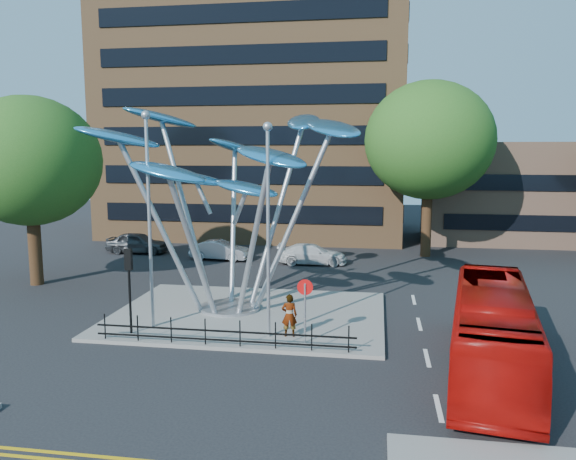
% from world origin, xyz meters
% --- Properties ---
extents(ground, '(120.00, 120.00, 0.00)m').
position_xyz_m(ground, '(0.00, 0.00, 0.00)').
color(ground, black).
rests_on(ground, ground).
extents(traffic_island, '(12.00, 9.00, 0.15)m').
position_xyz_m(traffic_island, '(-1.00, 6.00, 0.07)').
color(traffic_island, slate).
rests_on(traffic_island, ground).
extents(brick_tower, '(25.00, 15.00, 30.00)m').
position_xyz_m(brick_tower, '(-6.00, 32.00, 15.00)').
color(brick_tower, brown).
rests_on(brick_tower, ground).
extents(low_building_near, '(15.00, 8.00, 8.00)m').
position_xyz_m(low_building_near, '(16.00, 30.00, 4.00)').
color(low_building_near, tan).
rests_on(low_building_near, ground).
extents(tree_right, '(8.80, 8.80, 12.11)m').
position_xyz_m(tree_right, '(8.00, 22.00, 8.04)').
color(tree_right, black).
rests_on(tree_right, ground).
extents(tree_left, '(7.60, 7.60, 10.32)m').
position_xyz_m(tree_left, '(-14.00, 10.00, 6.79)').
color(tree_left, black).
rests_on(tree_left, ground).
extents(leaf_sculpture, '(12.72, 9.54, 9.51)m').
position_xyz_m(leaf_sculpture, '(-2.07, 6.68, 6.87)').
color(leaf_sculpture, '#9EA0A5').
rests_on(leaf_sculpture, traffic_island).
extents(street_lamp_left, '(0.36, 0.36, 8.80)m').
position_xyz_m(street_lamp_left, '(-4.50, 3.50, 5.36)').
color(street_lamp_left, '#9EA0A5').
rests_on(street_lamp_left, traffic_island).
extents(street_lamp_right, '(0.36, 0.36, 8.30)m').
position_xyz_m(street_lamp_right, '(0.50, 3.00, 5.09)').
color(street_lamp_right, '#9EA0A5').
rests_on(street_lamp_right, traffic_island).
extents(traffic_light_island, '(0.28, 0.18, 3.42)m').
position_xyz_m(traffic_light_island, '(-5.00, 2.50, 2.61)').
color(traffic_light_island, black).
rests_on(traffic_light_island, traffic_island).
extents(no_entry_sign_island, '(0.60, 0.10, 2.45)m').
position_xyz_m(no_entry_sign_island, '(2.00, 2.52, 1.82)').
color(no_entry_sign_island, '#9EA0A5').
rests_on(no_entry_sign_island, traffic_island).
extents(pedestrian_railing_front, '(10.00, 0.06, 1.00)m').
position_xyz_m(pedestrian_railing_front, '(-1.00, 1.70, 0.55)').
color(pedestrian_railing_front, black).
rests_on(pedestrian_railing_front, traffic_island).
extents(red_bus, '(4.02, 10.58, 2.88)m').
position_xyz_m(red_bus, '(8.50, 1.05, 1.44)').
color(red_bus, '#A70B07').
rests_on(red_bus, ground).
extents(pedestrian, '(0.67, 0.49, 1.69)m').
position_xyz_m(pedestrian, '(1.30, 3.14, 1.00)').
color(pedestrian, gray).
rests_on(pedestrian, traffic_island).
extents(parked_car_left, '(4.46, 1.82, 1.52)m').
position_xyz_m(parked_car_left, '(-12.48, 19.91, 0.76)').
color(parked_car_left, '#393B3F').
rests_on(parked_car_left, ground).
extents(parked_car_mid, '(4.14, 1.74, 1.33)m').
position_xyz_m(parked_car_mid, '(-5.88, 18.39, 0.67)').
color(parked_car_mid, '#A1A2A8').
rests_on(parked_car_mid, ground).
extents(parked_car_right, '(4.64, 2.18, 1.31)m').
position_xyz_m(parked_car_right, '(0.46, 18.00, 0.65)').
color(parked_car_right, silver).
rests_on(parked_car_right, ground).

